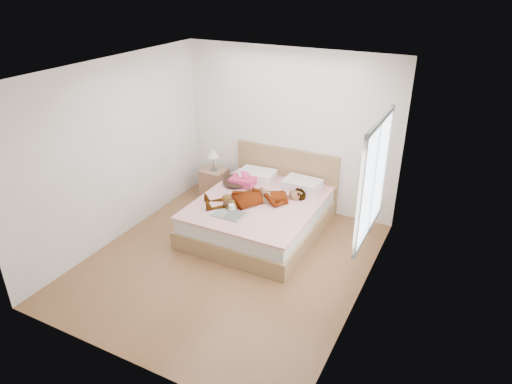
% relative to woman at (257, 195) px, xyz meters
% --- Properties ---
extents(ground, '(4.00, 4.00, 0.00)m').
position_rel_woman_xyz_m(ground, '(0.02, -0.91, -0.62)').
color(ground, '#53321A').
rests_on(ground, ground).
extents(woman, '(1.58, 1.42, 0.21)m').
position_rel_woman_xyz_m(woman, '(0.00, 0.00, 0.00)').
color(woman, silver).
rests_on(woman, bed).
extents(hair, '(0.55, 0.64, 0.09)m').
position_rel_woman_xyz_m(hair, '(-0.57, 0.45, -0.06)').
color(hair, black).
rests_on(hair, bed).
extents(phone, '(0.09, 0.09, 0.05)m').
position_rel_woman_xyz_m(phone, '(-0.50, 0.40, 0.06)').
color(phone, silver).
rests_on(phone, bed).
extents(room_shell, '(4.00, 4.00, 4.00)m').
position_rel_woman_xyz_m(room_shell, '(1.80, -0.61, 0.88)').
color(room_shell, white).
rests_on(room_shell, ground).
extents(bed, '(1.80, 2.08, 1.00)m').
position_rel_woman_xyz_m(bed, '(0.02, 0.12, -0.34)').
color(bed, olive).
rests_on(bed, ground).
extents(towel, '(0.41, 0.34, 0.20)m').
position_rel_woman_xyz_m(towel, '(-0.46, 0.44, -0.03)').
color(towel, '#E33D7F').
rests_on(towel, bed).
extents(magazine, '(0.48, 0.32, 0.03)m').
position_rel_woman_xyz_m(magazine, '(-0.17, -0.54, -0.10)').
color(magazine, silver).
rests_on(magazine, bed).
extents(coffee_mug, '(0.13, 0.10, 0.10)m').
position_rel_woman_xyz_m(coffee_mug, '(-0.18, -0.43, -0.06)').
color(coffee_mug, white).
rests_on(coffee_mug, bed).
extents(plush_toy, '(0.18, 0.23, 0.12)m').
position_rel_woman_xyz_m(plush_toy, '(-0.28, -0.34, -0.04)').
color(plush_toy, '#331E0E').
rests_on(plush_toy, bed).
extents(nightstand, '(0.42, 0.38, 0.89)m').
position_rel_woman_xyz_m(nightstand, '(-1.21, 0.73, -0.32)').
color(nightstand, brown).
rests_on(nightstand, ground).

